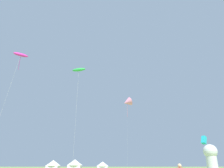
{
  "coord_description": "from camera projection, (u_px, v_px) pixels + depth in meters",
  "views": [
    {
      "loc": [
        0.15,
        -4.11,
        1.66
      ],
      "look_at": [
        0.0,
        32.0,
        15.5
      ],
      "focal_mm": 33.85,
      "sensor_mm": 36.0,
      "label": 1
    }
  ],
  "objects": [
    {
      "name": "festival_tent_left",
      "position": [
        54.0,
        165.0,
        67.35
      ],
      "size": [
        4.68,
        4.68,
        3.04
      ],
      "color": "white",
      "rests_on": "ground"
    },
    {
      "name": "kite_pink_delta",
      "position": [
        128.0,
        102.0,
        64.76
      ],
      "size": [
        3.65,
        3.39,
        21.23
      ],
      "color": "pink",
      "rests_on": "ground"
    },
    {
      "name": "festival_tent_right",
      "position": [
        103.0,
        165.0,
        67.2
      ],
      "size": [
        4.0,
        4.0,
        2.6
      ],
      "color": "white",
      "rests_on": "ground"
    },
    {
      "name": "festival_tent_center",
      "position": [
        76.0,
        164.0,
        67.37
      ],
      "size": [
        5.03,
        5.03,
        3.27
      ],
      "color": "white",
      "rests_on": "ground"
    },
    {
      "name": "kite_cyan_box",
      "position": [
        205.0,
        140.0,
        57.87
      ],
      "size": [
        2.46,
        3.03,
        9.2
      ],
      "color": "#1EB7CC",
      "rests_on": "ground"
    },
    {
      "name": "observatory_dome",
      "position": [
        212.0,
        155.0,
        99.07
      ],
      "size": [
        6.4,
        6.4,
        10.8
      ],
      "color": "white",
      "rests_on": "ground"
    },
    {
      "name": "kite_green_parafoil",
      "position": [
        80.0,
        70.0,
        31.3
      ],
      "size": [
        2.22,
        1.89,
        15.24
      ],
      "color": "green",
      "rests_on": "ground"
    },
    {
      "name": "kite_magenta_parafoil",
      "position": [
        22.0,
        55.0,
        31.63
      ],
      "size": [
        2.93,
        2.18,
        17.49
      ],
      "color": "#E02DA3",
      "rests_on": "ground"
    }
  ]
}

